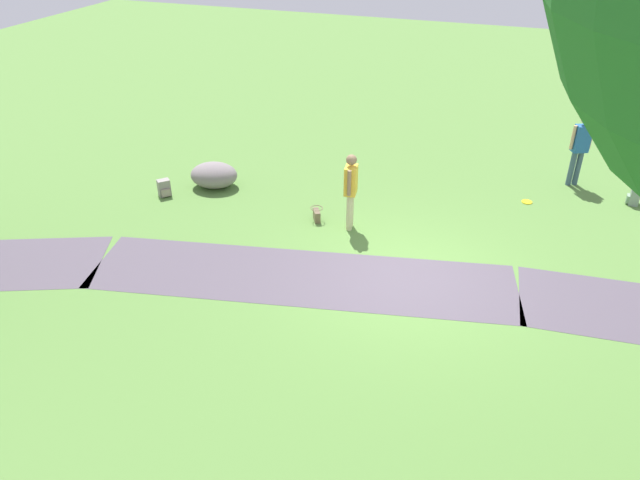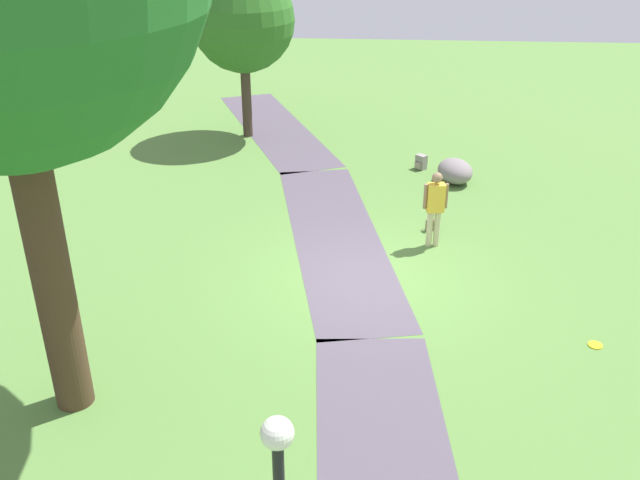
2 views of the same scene
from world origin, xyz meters
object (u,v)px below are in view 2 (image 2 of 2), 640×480
object	(u,v)px
young_tree_near_path	(243,20)
backpack_by_boulder	(421,162)
lawn_boulder	(455,171)
frisbee_on_grass	(595,345)
woman_with_handbag	(435,204)
handbag_on_grass	(433,224)

from	to	relation	value
young_tree_near_path	backpack_by_boulder	xyz separation A→B (m)	(-2.48, -5.18, -3.29)
lawn_boulder	frisbee_on_grass	bearing A→B (deg)	-166.88
young_tree_near_path	woman_with_handbag	world-z (taller)	young_tree_near_path
young_tree_near_path	lawn_boulder	world-z (taller)	young_tree_near_path
lawn_boulder	backpack_by_boulder	xyz separation A→B (m)	(0.89, 0.83, -0.11)
young_tree_near_path	handbag_on_grass	size ratio (longest dim) A/B	13.54
frisbee_on_grass	lawn_boulder	bearing A→B (deg)	13.12
woman_with_handbag	frisbee_on_grass	distance (m)	4.45
young_tree_near_path	handbag_on_grass	distance (m)	8.84
handbag_on_grass	frisbee_on_grass	xyz separation A→B (m)	(-4.32, -2.45, -0.13)
young_tree_near_path	frisbee_on_grass	distance (m)	13.55
woman_with_handbag	handbag_on_grass	xyz separation A→B (m)	(0.78, -0.07, -0.84)
woman_with_handbag	frisbee_on_grass	size ratio (longest dim) A/B	6.96
young_tree_near_path	backpack_by_boulder	world-z (taller)	young_tree_near_path
lawn_boulder	woman_with_handbag	world-z (taller)	woman_with_handbag
young_tree_near_path	frisbee_on_grass	size ratio (longest dim) A/B	20.65
handbag_on_grass	backpack_by_boulder	bearing A→B (deg)	0.99
backpack_by_boulder	frisbee_on_grass	size ratio (longest dim) A/B	1.65
lawn_boulder	woman_with_handbag	xyz separation A→B (m)	(-3.70, 0.83, 0.67)
woman_with_handbag	handbag_on_grass	bearing A→B (deg)	-4.90
lawn_boulder	handbag_on_grass	bearing A→B (deg)	165.35
lawn_boulder	backpack_by_boulder	bearing A→B (deg)	43.11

